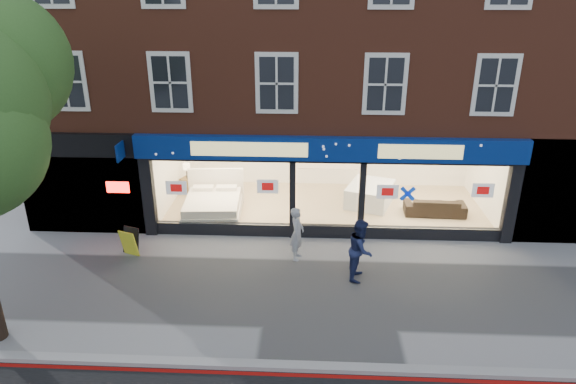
# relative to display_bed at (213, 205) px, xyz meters

# --- Properties ---
(ground) EXTENTS (120.00, 120.00, 0.00)m
(ground) POSITION_rel_display_bed_xyz_m (3.78, -4.34, -0.46)
(ground) COLOR gray
(ground) RESTS_ON ground
(kerb_line) EXTENTS (60.00, 0.10, 0.01)m
(kerb_line) POSITION_rel_display_bed_xyz_m (3.78, -7.44, -0.46)
(kerb_line) COLOR #8C0A07
(kerb_line) RESTS_ON ground
(kerb_stone) EXTENTS (60.00, 0.25, 0.12)m
(kerb_stone) POSITION_rel_display_bed_xyz_m (3.78, -7.24, -0.40)
(kerb_stone) COLOR gray
(kerb_stone) RESTS_ON ground
(showroom_floor) EXTENTS (11.00, 4.50, 0.10)m
(showroom_floor) POSITION_rel_display_bed_xyz_m (3.78, 0.91, -0.41)
(showroom_floor) COLOR tan
(showroom_floor) RESTS_ON ground
(building) EXTENTS (19.00, 8.26, 10.30)m
(building) POSITION_rel_display_bed_xyz_m (3.76, 2.60, 6.21)
(building) COLOR brown
(building) RESTS_ON ground
(display_bed) EXTENTS (2.03, 2.40, 1.30)m
(display_bed) POSITION_rel_display_bed_xyz_m (0.00, 0.00, 0.00)
(display_bed) COLOR white
(display_bed) RESTS_ON showroom_floor
(bedside_table) EXTENTS (0.58, 0.58, 0.55)m
(bedside_table) POSITION_rel_display_bed_xyz_m (-1.32, 1.97, -0.09)
(bedside_table) COLOR brown
(bedside_table) RESTS_ON showroom_floor
(mattress_stack) EXTENTS (1.95, 2.17, 0.71)m
(mattress_stack) POSITION_rel_display_bed_xyz_m (5.38, 1.21, -0.01)
(mattress_stack) COLOR white
(mattress_stack) RESTS_ON showroom_floor
(sofa) EXTENTS (2.05, 0.88, 0.59)m
(sofa) POSITION_rel_display_bed_xyz_m (7.48, 0.40, -0.07)
(sofa) COLOR black
(sofa) RESTS_ON showroom_floor
(a_board) EXTENTS (0.62, 0.51, 0.82)m
(a_board) POSITION_rel_display_bed_xyz_m (-1.95, -2.67, -0.05)
(a_board) COLOR gold
(a_board) RESTS_ON ground
(pedestrian_grey) EXTENTS (0.48, 0.64, 1.58)m
(pedestrian_grey) POSITION_rel_display_bed_xyz_m (2.91, -2.64, 0.33)
(pedestrian_grey) COLOR #9B9DA2
(pedestrian_grey) RESTS_ON ground
(pedestrian_blue) EXTENTS (0.81, 0.95, 1.71)m
(pedestrian_blue) POSITION_rel_display_bed_xyz_m (4.63, -3.60, 0.39)
(pedestrian_blue) COLOR #192147
(pedestrian_blue) RESTS_ON ground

